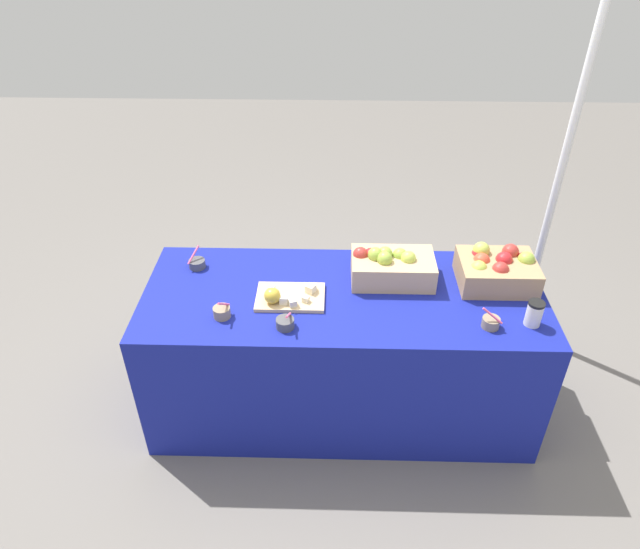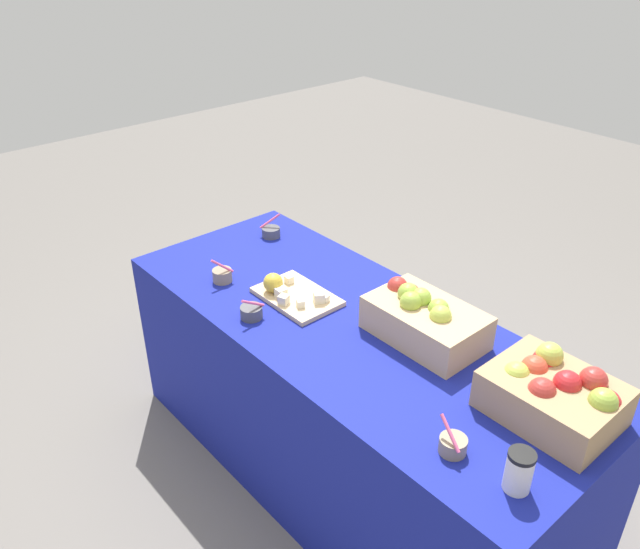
{
  "view_description": "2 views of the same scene",
  "coord_description": "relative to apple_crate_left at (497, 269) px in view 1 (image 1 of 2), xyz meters",
  "views": [
    {
      "loc": [
        -0.06,
        -2.16,
        2.38
      ],
      "look_at": [
        -0.11,
        0.05,
        0.81
      ],
      "focal_mm": 32.21,
      "sensor_mm": 36.0,
      "label": 1
    },
    {
      "loc": [
        1.37,
        -1.34,
        2.04
      ],
      "look_at": [
        -0.15,
        -0.02,
        0.88
      ],
      "focal_mm": 36.06,
      "sensor_mm": 36.0,
      "label": 2
    }
  ],
  "objects": [
    {
      "name": "sample_bowl_extra",
      "position": [
        -0.09,
        -0.34,
        -0.05
      ],
      "size": [
        0.09,
        0.08,
        0.11
      ],
      "color": "gray",
      "rests_on": "table"
    },
    {
      "name": "sample_bowl_near",
      "position": [
        -0.99,
        -0.36,
        -0.05
      ],
      "size": [
        0.08,
        0.09,
        0.1
      ],
      "color": "#4C4C51",
      "rests_on": "table"
    },
    {
      "name": "coffee_cup",
      "position": [
        0.09,
        -0.31,
        -0.02
      ],
      "size": [
        0.07,
        0.07,
        0.12
      ],
      "color": "silver",
      "rests_on": "table"
    },
    {
      "name": "ground_plane",
      "position": [
        -0.73,
        -0.11,
        -0.82
      ],
      "size": [
        10.0,
        10.0,
        0.0
      ],
      "primitive_type": "plane",
      "color": "slate"
    },
    {
      "name": "tent_pole",
      "position": [
        0.4,
        0.51,
        0.3
      ],
      "size": [
        0.04,
        0.04,
        2.25
      ],
      "primitive_type": "cylinder",
      "color": "white",
      "rests_on": "ground_plane"
    },
    {
      "name": "apple_crate_middle",
      "position": [
        -0.5,
        0.01,
        -0.0
      ],
      "size": [
        0.4,
        0.25,
        0.18
      ],
      "color": "tan",
      "rests_on": "table"
    },
    {
      "name": "cutting_board_front",
      "position": [
        -0.99,
        -0.17,
        -0.06
      ],
      "size": [
        0.32,
        0.21,
        0.09
      ],
      "color": "#D1B284",
      "rests_on": "table"
    },
    {
      "name": "table",
      "position": [
        -0.73,
        -0.11,
        -0.45
      ],
      "size": [
        1.9,
        0.76,
        0.74
      ],
      "primitive_type": "cube",
      "color": "navy",
      "rests_on": "ground_plane"
    },
    {
      "name": "apple_crate_left",
      "position": [
        0.0,
        0.0,
        0.0
      ],
      "size": [
        0.36,
        0.28,
        0.18
      ],
      "color": "tan",
      "rests_on": "table"
    },
    {
      "name": "sample_bowl_mid",
      "position": [
        -1.47,
        0.09,
        -0.06
      ],
      "size": [
        0.08,
        0.09,
        0.1
      ],
      "color": "#4C4C51",
      "rests_on": "table"
    },
    {
      "name": "sample_bowl_far",
      "position": [
        -1.28,
        -0.3,
        -0.05
      ],
      "size": [
        0.08,
        0.09,
        0.11
      ],
      "color": "gray",
      "rests_on": "table"
    }
  ]
}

